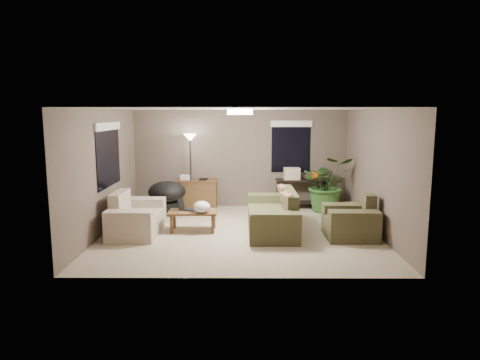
{
  "coord_description": "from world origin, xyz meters",
  "views": [
    {
      "loc": [
        0.05,
        -8.53,
        2.42
      ],
      "look_at": [
        0.0,
        0.2,
        1.05
      ],
      "focal_mm": 32.0,
      "sensor_mm": 36.0,
      "label": 1
    }
  ],
  "objects_px": {
    "main_sofa": "(274,217)",
    "loveseat": "(136,219)",
    "armchair": "(351,222)",
    "console_table": "(301,191)",
    "cat_scratching_post": "(351,216)",
    "papasan_chair": "(167,195)",
    "houseplant": "(327,190)",
    "floor_lamp": "(190,147)",
    "coffee_table": "(193,214)",
    "desk": "(196,194)"
  },
  "relations": [
    {
      "from": "coffee_table",
      "to": "houseplant",
      "type": "relative_size",
      "value": 0.72
    },
    {
      "from": "main_sofa",
      "to": "console_table",
      "type": "xyz_separation_m",
      "value": [
        0.86,
        2.14,
        0.14
      ]
    },
    {
      "from": "houseplant",
      "to": "loveseat",
      "type": "bearing_deg",
      "value": -155.49
    },
    {
      "from": "loveseat",
      "to": "console_table",
      "type": "bearing_deg",
      "value": 32.16
    },
    {
      "from": "desk",
      "to": "cat_scratching_post",
      "type": "relative_size",
      "value": 2.2
    },
    {
      "from": "loveseat",
      "to": "cat_scratching_post",
      "type": "bearing_deg",
      "value": 7.54
    },
    {
      "from": "coffee_table",
      "to": "console_table",
      "type": "relative_size",
      "value": 0.77
    },
    {
      "from": "floor_lamp",
      "to": "console_table",
      "type": "bearing_deg",
      "value": 3.39
    },
    {
      "from": "desk",
      "to": "houseplant",
      "type": "bearing_deg",
      "value": -5.12
    },
    {
      "from": "loveseat",
      "to": "floor_lamp",
      "type": "bearing_deg",
      "value": 67.78
    },
    {
      "from": "console_table",
      "to": "coffee_table",
      "type": "bearing_deg",
      "value": -139.45
    },
    {
      "from": "papasan_chair",
      "to": "cat_scratching_post",
      "type": "xyz_separation_m",
      "value": [
        4.17,
        -1.07,
        -0.25
      ]
    },
    {
      "from": "armchair",
      "to": "console_table",
      "type": "distance_m",
      "value": 2.69
    },
    {
      "from": "main_sofa",
      "to": "cat_scratching_post",
      "type": "bearing_deg",
      "value": 13.91
    },
    {
      "from": "armchair",
      "to": "console_table",
      "type": "height_order",
      "value": "armchair"
    },
    {
      "from": "coffee_table",
      "to": "papasan_chair",
      "type": "bearing_deg",
      "value": 117.77
    },
    {
      "from": "desk",
      "to": "floor_lamp",
      "type": "distance_m",
      "value": 1.23
    },
    {
      "from": "console_table",
      "to": "papasan_chair",
      "type": "height_order",
      "value": "papasan_chair"
    },
    {
      "from": "loveseat",
      "to": "desk",
      "type": "relative_size",
      "value": 1.45
    },
    {
      "from": "floor_lamp",
      "to": "houseplant",
      "type": "relative_size",
      "value": 1.38
    },
    {
      "from": "armchair",
      "to": "papasan_chair",
      "type": "xyz_separation_m",
      "value": [
        -3.95,
        1.96,
        0.17
      ]
    },
    {
      "from": "main_sofa",
      "to": "houseplant",
      "type": "bearing_deg",
      "value": 50.78
    },
    {
      "from": "armchair",
      "to": "desk",
      "type": "bearing_deg",
      "value": 142.56
    },
    {
      "from": "main_sofa",
      "to": "floor_lamp",
      "type": "distance_m",
      "value": 3.06
    },
    {
      "from": "main_sofa",
      "to": "desk",
      "type": "bearing_deg",
      "value": 131.65
    },
    {
      "from": "armchair",
      "to": "cat_scratching_post",
      "type": "bearing_deg",
      "value": 76.09
    },
    {
      "from": "houseplant",
      "to": "console_table",
      "type": "bearing_deg",
      "value": 147.62
    },
    {
      "from": "console_table",
      "to": "cat_scratching_post",
      "type": "height_order",
      "value": "console_table"
    },
    {
      "from": "coffee_table",
      "to": "cat_scratching_post",
      "type": "xyz_separation_m",
      "value": [
        3.37,
        0.45,
        -0.14
      ]
    },
    {
      "from": "armchair",
      "to": "papasan_chair",
      "type": "bearing_deg",
      "value": 153.57
    },
    {
      "from": "armchair",
      "to": "console_table",
      "type": "relative_size",
      "value": 0.77
    },
    {
      "from": "papasan_chair",
      "to": "cat_scratching_post",
      "type": "relative_size",
      "value": 2.22
    },
    {
      "from": "loveseat",
      "to": "floor_lamp",
      "type": "height_order",
      "value": "floor_lamp"
    },
    {
      "from": "armchair",
      "to": "main_sofa",
      "type": "bearing_deg",
      "value": 162.21
    },
    {
      "from": "desk",
      "to": "houseplant",
      "type": "height_order",
      "value": "houseplant"
    },
    {
      "from": "desk",
      "to": "console_table",
      "type": "height_order",
      "value": "same"
    },
    {
      "from": "console_table",
      "to": "floor_lamp",
      "type": "bearing_deg",
      "value": -176.61
    },
    {
      "from": "houseplant",
      "to": "papasan_chair",
      "type": "bearing_deg",
      "value": -175.89
    },
    {
      "from": "main_sofa",
      "to": "houseplant",
      "type": "height_order",
      "value": "houseplant"
    },
    {
      "from": "loveseat",
      "to": "coffee_table",
      "type": "relative_size",
      "value": 1.6
    },
    {
      "from": "loveseat",
      "to": "coffee_table",
      "type": "distance_m",
      "value": 1.17
    },
    {
      "from": "console_table",
      "to": "papasan_chair",
      "type": "xyz_separation_m",
      "value": [
        -3.33,
        -0.65,
        0.03
      ]
    },
    {
      "from": "console_table",
      "to": "papasan_chair",
      "type": "bearing_deg",
      "value": -168.92
    },
    {
      "from": "desk",
      "to": "papasan_chair",
      "type": "bearing_deg",
      "value": -137.81
    },
    {
      "from": "coffee_table",
      "to": "desk",
      "type": "bearing_deg",
      "value": 94.46
    },
    {
      "from": "papasan_chair",
      "to": "houseplant",
      "type": "distance_m",
      "value": 3.92
    },
    {
      "from": "main_sofa",
      "to": "houseplant",
      "type": "relative_size",
      "value": 1.59
    },
    {
      "from": "main_sofa",
      "to": "loveseat",
      "type": "height_order",
      "value": "same"
    },
    {
      "from": "console_table",
      "to": "houseplant",
      "type": "height_order",
      "value": "houseplant"
    },
    {
      "from": "armchair",
      "to": "houseplant",
      "type": "distance_m",
      "value": 2.26
    }
  ]
}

